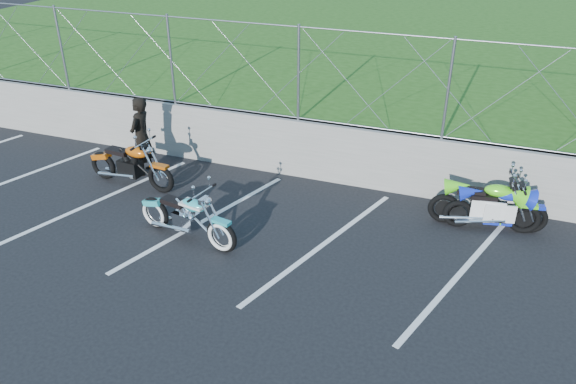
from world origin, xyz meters
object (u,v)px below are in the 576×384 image
at_px(sportbike_green, 486,206).
at_px(sportbike_blue, 498,210).
at_px(cruiser_turquoise, 188,219).
at_px(person_standing, 141,136).
at_px(naked_orange, 132,166).

distance_m(sportbike_green, sportbike_blue, 0.21).
height_order(cruiser_turquoise, sportbike_green, cruiser_turquoise).
bearing_deg(person_standing, naked_orange, 8.34).
bearing_deg(cruiser_turquoise, sportbike_blue, 34.83).
distance_m(cruiser_turquoise, naked_orange, 2.62).
height_order(naked_orange, sportbike_blue, naked_orange).
relative_size(naked_orange, sportbike_green, 1.07).
height_order(sportbike_blue, person_standing, person_standing).
bearing_deg(sportbike_blue, naked_orange, 175.18).
relative_size(naked_orange, person_standing, 1.23).
bearing_deg(naked_orange, sportbike_blue, 11.22).
xyz_separation_m(cruiser_turquoise, sportbike_green, (4.97, 2.31, 0.02)).
bearing_deg(person_standing, sportbike_blue, 88.20).
bearing_deg(sportbike_green, sportbike_blue, -4.44).
xyz_separation_m(sportbike_green, person_standing, (-7.29, -0.20, 0.43)).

